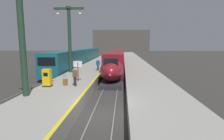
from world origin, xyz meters
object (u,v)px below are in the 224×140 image
at_px(passenger_near_edge, 75,75).
at_px(departure_info_board, 78,67).
at_px(passenger_mid_platform, 98,64).
at_px(station_column_near, 21,20).
at_px(regional_train_adjacent, 81,57).
at_px(highspeed_train_main, 116,59).
at_px(ticket_machine_yellow, 47,78).
at_px(station_column_mid, 69,33).
at_px(rolling_suitcase, 65,82).

bearing_deg(passenger_near_edge, departure_info_board, 96.75).
bearing_deg(passenger_mid_platform, passenger_near_edge, -94.16).
relative_size(station_column_near, passenger_mid_platform, 5.32).
xyz_separation_m(regional_train_adjacent, passenger_near_edge, (5.04, -23.53, -0.09)).
bearing_deg(highspeed_train_main, ticket_machine_yellow, -104.97).
bearing_deg(regional_train_adjacent, ticket_machine_yellow, -83.89).
relative_size(passenger_near_edge, ticket_machine_yellow, 1.06).
xyz_separation_m(station_column_near, station_column_mid, (-0.06, 11.38, -0.21)).
xyz_separation_m(station_column_near, rolling_suitcase, (1.80, 3.43, -5.21)).
relative_size(regional_train_adjacent, rolling_suitcase, 37.27).
bearing_deg(passenger_near_edge, passenger_mid_platform, 85.84).
bearing_deg(ticket_machine_yellow, highspeed_train_main, 75.03).
height_order(station_column_near, passenger_mid_platform, station_column_near).
bearing_deg(regional_train_adjacent, passenger_near_edge, -77.92).
height_order(highspeed_train_main, regional_train_adjacent, regional_train_adjacent).
bearing_deg(regional_train_adjacent, station_column_mid, -81.89).
distance_m(station_column_mid, passenger_near_edge, 9.60).
distance_m(regional_train_adjacent, departure_info_board, 21.95).
bearing_deg(departure_info_board, passenger_near_edge, -83.25).
bearing_deg(departure_info_board, station_column_near, -115.06).
bearing_deg(highspeed_train_main, station_column_near, -103.83).
bearing_deg(passenger_near_edge, ticket_machine_yellow, -173.10).
relative_size(highspeed_train_main, station_column_near, 4.14).
bearing_deg(passenger_near_edge, station_column_near, -130.20).
bearing_deg(regional_train_adjacent, station_column_near, -85.19).
bearing_deg(ticket_machine_yellow, station_column_mid, 92.39).
bearing_deg(highspeed_train_main, passenger_mid_platform, -102.53).
bearing_deg(station_column_near, departure_info_board, 64.94).
bearing_deg(rolling_suitcase, station_column_near, -117.73).
bearing_deg(rolling_suitcase, station_column_mid, 103.17).
xyz_separation_m(passenger_mid_platform, departure_info_board, (-0.97, -7.78, 0.52)).
bearing_deg(departure_info_board, rolling_suitcase, -110.16).
xyz_separation_m(station_column_near, passenger_near_edge, (2.78, 3.29, -4.53)).
bearing_deg(rolling_suitcase, regional_train_adjacent, 99.85).
bearing_deg(ticket_machine_yellow, passenger_mid_platform, 72.56).
height_order(station_column_mid, passenger_near_edge, station_column_mid).
bearing_deg(passenger_mid_platform, rolling_suitcase, -99.86).
distance_m(highspeed_train_main, ticket_machine_yellow, 21.48).
xyz_separation_m(passenger_mid_platform, ticket_machine_yellow, (-3.21, -10.20, -0.25)).
height_order(highspeed_train_main, station_column_mid, station_column_mid).
bearing_deg(passenger_mid_platform, departure_info_board, -97.11).
height_order(highspeed_train_main, rolling_suitcase, highspeed_train_main).
bearing_deg(station_column_mid, ticket_machine_yellow, -87.61).
xyz_separation_m(regional_train_adjacent, rolling_suitcase, (4.06, -23.39, -0.77)).
xyz_separation_m(passenger_near_edge, rolling_suitcase, (-0.98, 0.14, -0.69)).
distance_m(highspeed_train_main, regional_train_adjacent, 8.67).
bearing_deg(passenger_mid_platform, regional_train_adjacent, 112.89).
distance_m(regional_train_adjacent, passenger_near_edge, 24.06).
height_order(passenger_near_edge, ticket_machine_yellow, passenger_near_edge).
bearing_deg(highspeed_train_main, rolling_suitcase, -101.25).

